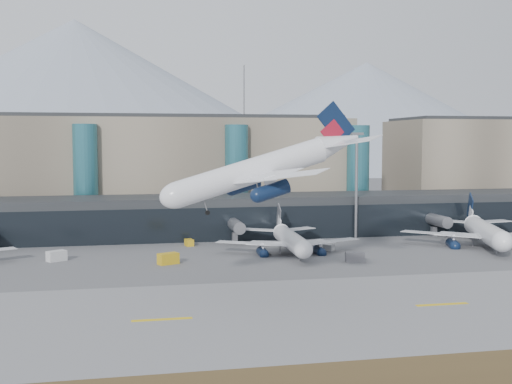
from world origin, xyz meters
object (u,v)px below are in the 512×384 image
hero_jet (271,161)px  veh_b (189,243)px  veh_h (168,259)px  veh_c (355,257)px  lightmast_mid (356,179)px  jet_parked_right (482,225)px  veh_g (329,247)px  veh_a (57,256)px  jet_parked_mid (288,233)px

hero_jet → veh_b: 51.94m
veh_b → veh_h: bearing=153.8°
veh_b → veh_c: veh_c is taller
lightmast_mid → jet_parked_right: (24.50, -15.53, -9.78)m
hero_jet → veh_g: size_ratio=15.06×
lightmast_mid → veh_h: size_ratio=6.63×
veh_a → veh_g: veh_a is taller
jet_parked_mid → hero_jet: bearing=164.4°
jet_parked_right → veh_h: jet_parked_right is taller
jet_parked_mid → veh_c: 17.41m
hero_jet → jet_parked_mid: (11.79, 35.37, -16.55)m
veh_a → veh_g: (56.22, 1.22, -0.35)m
lightmast_mid → hero_jet: (-32.68, -51.05, 6.09)m
veh_h → veh_a: bearing=135.2°
lightmast_mid → veh_a: bearing=-166.1°
hero_jet → veh_h: hero_jet is taller
hero_jet → veh_g: (20.75, 35.35, -19.84)m
veh_a → hero_jet: bearing=-77.1°
veh_c → veh_g: (-0.86, 14.05, -0.35)m
jet_parked_mid → jet_parked_right: 45.39m
veh_a → veh_b: bearing=-7.4°
veh_b → veh_g: bearing=-122.7°
veh_b → veh_c: (29.79, -26.04, 0.26)m
jet_parked_right → veh_g: bearing=108.2°
hero_jet → veh_g: hero_jet is taller
veh_h → veh_c: bearing=-33.7°
veh_g → lightmast_mid: bearing=102.9°
hero_jet → veh_b: bearing=92.4°
veh_b → veh_g: 31.31m
veh_b → jet_parked_right: bearing=-110.4°
jet_parked_mid → veh_g: size_ratio=14.22×
lightmast_mid → jet_parked_mid: lightmast_mid is taller
lightmast_mid → jet_parked_mid: 28.14m
jet_parked_mid → jet_parked_right: jet_parked_right is taller
veh_a → veh_g: size_ratio=1.58×
veh_c → veh_g: size_ratio=1.59×
hero_jet → veh_h: size_ratio=8.90×
veh_b → veh_a: bearing=105.7°
lightmast_mid → hero_jet: size_ratio=0.74×
veh_a → jet_parked_mid: bearing=-31.7°
jet_parked_right → veh_b: 66.53m
lightmast_mid → veh_h: (-46.81, -24.47, -13.35)m
hero_jet → veh_a: (-35.47, 34.13, -19.49)m
veh_a → veh_b: size_ratio=1.39×
lightmast_mid → veh_c: 34.46m
lightmast_mid → veh_h: bearing=-152.4°
jet_parked_mid → veh_a: bearing=94.4°
lightmast_mid → veh_b: size_ratio=9.87×
lightmast_mid → veh_a: (-68.15, -16.92, -13.40)m
veh_b → veh_g: veh_b is taller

